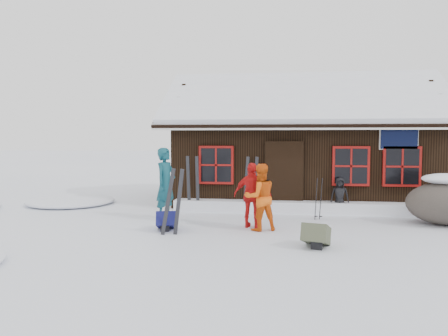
{
  "coord_description": "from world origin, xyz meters",
  "views": [
    {
      "loc": [
        0.8,
        -10.39,
        2.17
      ],
      "look_at": [
        -0.8,
        1.89,
        1.3
      ],
      "focal_mm": 35.0,
      "sensor_mm": 36.0,
      "label": 1
    }
  ],
  "objects_px": {
    "skier_orange_right": "(252,195)",
    "backpack_olive": "(316,239)",
    "skier_teal": "(166,184)",
    "ski_poles": "(318,199)",
    "ski_pair_left": "(173,203)",
    "backpack_blue": "(167,223)",
    "boulder": "(447,202)",
    "skier_orange_left": "(260,197)",
    "skier_crouched": "(340,196)"
  },
  "relations": [
    {
      "from": "skier_teal",
      "to": "boulder",
      "type": "bearing_deg",
      "value": -67.73
    },
    {
      "from": "ski_poles",
      "to": "backpack_blue",
      "type": "height_order",
      "value": "ski_poles"
    },
    {
      "from": "skier_teal",
      "to": "backpack_olive",
      "type": "bearing_deg",
      "value": -103.33
    },
    {
      "from": "skier_orange_left",
      "to": "skier_orange_right",
      "type": "bearing_deg",
      "value": -80.77
    },
    {
      "from": "skier_orange_left",
      "to": "backpack_blue",
      "type": "distance_m",
      "value": 2.27
    },
    {
      "from": "skier_teal",
      "to": "skier_orange_right",
      "type": "xyz_separation_m",
      "value": [
        2.33,
        -0.74,
        -0.17
      ]
    },
    {
      "from": "ski_pair_left",
      "to": "ski_poles",
      "type": "xyz_separation_m",
      "value": [
        3.36,
        2.31,
        -0.19
      ]
    },
    {
      "from": "ski_pair_left",
      "to": "ski_poles",
      "type": "relative_size",
      "value": 1.35
    },
    {
      "from": "skier_orange_right",
      "to": "backpack_olive",
      "type": "xyz_separation_m",
      "value": [
        1.37,
        -1.74,
        -0.61
      ]
    },
    {
      "from": "skier_teal",
      "to": "skier_orange_left",
      "type": "height_order",
      "value": "skier_teal"
    },
    {
      "from": "skier_orange_right",
      "to": "skier_teal",
      "type": "bearing_deg",
      "value": -8.42
    },
    {
      "from": "ski_pair_left",
      "to": "skier_teal",
      "type": "bearing_deg",
      "value": 119.56
    },
    {
      "from": "skier_orange_right",
      "to": "ski_poles",
      "type": "height_order",
      "value": "skier_orange_right"
    },
    {
      "from": "skier_teal",
      "to": "ski_pair_left",
      "type": "relative_size",
      "value": 1.23
    },
    {
      "from": "skier_teal",
      "to": "backpack_blue",
      "type": "height_order",
      "value": "skier_teal"
    },
    {
      "from": "skier_orange_right",
      "to": "backpack_olive",
      "type": "height_order",
      "value": "skier_orange_right"
    },
    {
      "from": "skier_teal",
      "to": "ski_pair_left",
      "type": "height_order",
      "value": "skier_teal"
    },
    {
      "from": "skier_crouched",
      "to": "ski_poles",
      "type": "relative_size",
      "value": 0.91
    },
    {
      "from": "skier_teal",
      "to": "skier_orange_right",
      "type": "bearing_deg",
      "value": -87.12
    },
    {
      "from": "skier_orange_left",
      "to": "skier_crouched",
      "type": "distance_m",
      "value": 3.3
    },
    {
      "from": "backpack_olive",
      "to": "skier_orange_left",
      "type": "bearing_deg",
      "value": 144.61
    },
    {
      "from": "skier_crouched",
      "to": "backpack_blue",
      "type": "relative_size",
      "value": 1.75
    },
    {
      "from": "skier_orange_left",
      "to": "ski_poles",
      "type": "height_order",
      "value": "skier_orange_left"
    },
    {
      "from": "skier_orange_right",
      "to": "ski_pair_left",
      "type": "distance_m",
      "value": 1.98
    },
    {
      "from": "skier_orange_left",
      "to": "ski_pair_left",
      "type": "height_order",
      "value": "skier_orange_left"
    },
    {
      "from": "skier_teal",
      "to": "ski_pair_left",
      "type": "bearing_deg",
      "value": -139.66
    },
    {
      "from": "boulder",
      "to": "ski_poles",
      "type": "relative_size",
      "value": 1.7
    },
    {
      "from": "boulder",
      "to": "backpack_blue",
      "type": "distance_m",
      "value": 6.91
    },
    {
      "from": "ski_poles",
      "to": "skier_crouched",
      "type": "bearing_deg",
      "value": 54.23
    },
    {
      "from": "ski_poles",
      "to": "backpack_olive",
      "type": "height_order",
      "value": "ski_poles"
    },
    {
      "from": "skier_crouched",
      "to": "ski_poles",
      "type": "bearing_deg",
      "value": -123.26
    },
    {
      "from": "skier_orange_right",
      "to": "ski_poles",
      "type": "relative_size",
      "value": 1.37
    },
    {
      "from": "skier_orange_left",
      "to": "backpack_blue",
      "type": "xyz_separation_m",
      "value": [
        -2.17,
        -0.26,
        -0.62
      ]
    },
    {
      "from": "ski_poles",
      "to": "skier_orange_right",
      "type": "bearing_deg",
      "value": -142.59
    },
    {
      "from": "skier_crouched",
      "to": "backpack_olive",
      "type": "distance_m",
      "value": 4.07
    },
    {
      "from": "skier_teal",
      "to": "boulder",
      "type": "xyz_separation_m",
      "value": [
        7.09,
        0.23,
        -0.37
      ]
    },
    {
      "from": "skier_orange_left",
      "to": "backpack_blue",
      "type": "height_order",
      "value": "skier_orange_left"
    },
    {
      "from": "boulder",
      "to": "ski_pair_left",
      "type": "height_order",
      "value": "ski_pair_left"
    },
    {
      "from": "skier_orange_right",
      "to": "skier_orange_left",
      "type": "bearing_deg",
      "value": 132.32
    },
    {
      "from": "boulder",
      "to": "backpack_blue",
      "type": "relative_size",
      "value": 3.26
    },
    {
      "from": "boulder",
      "to": "ski_poles",
      "type": "bearing_deg",
      "value": 174.31
    },
    {
      "from": "ski_pair_left",
      "to": "backpack_olive",
      "type": "distance_m",
      "value": 3.19
    },
    {
      "from": "skier_orange_right",
      "to": "ski_pair_left",
      "type": "height_order",
      "value": "skier_orange_right"
    },
    {
      "from": "ski_pair_left",
      "to": "ski_poles",
      "type": "bearing_deg",
      "value": 44.14
    },
    {
      "from": "skier_orange_right",
      "to": "ski_poles",
      "type": "bearing_deg",
      "value": -133.46
    },
    {
      "from": "ski_pair_left",
      "to": "boulder",
      "type": "bearing_deg",
      "value": 26.85
    },
    {
      "from": "skier_orange_right",
      "to": "ski_pair_left",
      "type": "relative_size",
      "value": 1.02
    },
    {
      "from": "skier_orange_left",
      "to": "boulder",
      "type": "relative_size",
      "value": 0.8
    },
    {
      "from": "skier_teal",
      "to": "boulder",
      "type": "relative_size",
      "value": 0.98
    },
    {
      "from": "skier_teal",
      "to": "backpack_olive",
      "type": "relative_size",
      "value": 2.96
    }
  ]
}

